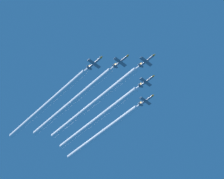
% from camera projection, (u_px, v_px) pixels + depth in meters
% --- Properties ---
extents(jet_lead, '(8.46, 12.32, 2.96)m').
position_uv_depth(jet_lead, '(147.00, 61.00, 217.92)').
color(jet_lead, slate).
extents(jet_left_wingman, '(8.46, 12.32, 2.96)m').
position_uv_depth(jet_left_wingman, '(147.00, 81.00, 226.53)').
color(jet_left_wingman, slate).
extents(jet_right_wingman, '(8.46, 12.32, 2.96)m').
position_uv_depth(jet_right_wingman, '(121.00, 61.00, 216.31)').
color(jet_right_wingman, slate).
extents(jet_outer_left, '(8.46, 12.32, 2.96)m').
position_uv_depth(jet_outer_left, '(147.00, 100.00, 235.23)').
color(jet_outer_left, slate).
extents(jet_outer_right, '(8.46, 12.32, 2.96)m').
position_uv_depth(jet_outer_right, '(95.00, 63.00, 215.83)').
color(jet_outer_right, slate).
extents(smoke_trail_lead, '(3.12, 80.22, 3.12)m').
position_uv_depth(smoke_trail_lead, '(93.00, 104.00, 240.33)').
color(smoke_trail_lead, white).
extents(smoke_trail_left_wingman, '(3.12, 73.87, 3.12)m').
position_uv_depth(smoke_trail_left_wingman, '(98.00, 119.00, 247.39)').
color(smoke_trail_left_wingman, white).
extents(smoke_trail_right_wingman, '(3.12, 75.23, 3.12)m').
position_uv_depth(smoke_trail_right_wingman, '(72.00, 103.00, 237.50)').
color(smoke_trail_right_wingman, white).
extents(smoke_trail_outer_left, '(3.12, 68.25, 3.12)m').
position_uv_depth(smoke_trail_outer_left, '(102.00, 133.00, 254.71)').
color(smoke_trail_outer_left, white).
extents(smoke_trail_outer_right, '(3.12, 76.95, 3.12)m').
position_uv_depth(smoke_trail_outer_right, '(47.00, 105.00, 237.44)').
color(smoke_trail_outer_right, white).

